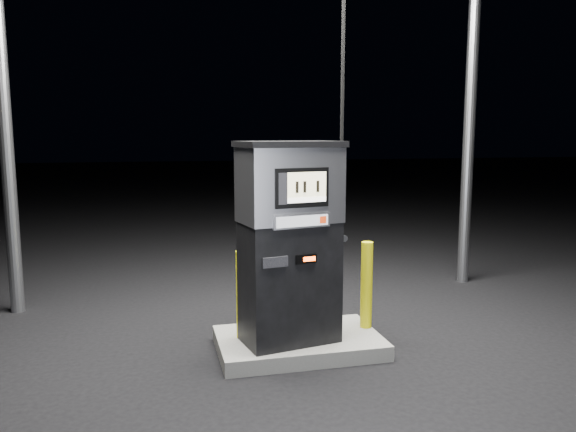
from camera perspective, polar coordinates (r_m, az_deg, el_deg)
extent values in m
plane|color=black|center=(5.74, 1.10, -13.46)|extent=(80.00, 80.00, 0.00)
cube|color=#61615D|center=(5.72, 1.10, -12.76)|extent=(1.60, 1.00, 0.15)
cylinder|color=gray|center=(7.34, -26.83, 8.37)|extent=(0.16, 0.16, 4.50)
cylinder|color=gray|center=(8.38, 17.94, 8.74)|extent=(0.16, 0.16, 4.50)
cube|color=black|center=(5.39, 0.15, -6.71)|extent=(0.96, 0.67, 1.16)
cube|color=#ABABB2|center=(5.23, 0.15, 3.19)|extent=(0.99, 0.69, 0.70)
cube|color=black|center=(5.21, 0.15, 7.32)|extent=(1.03, 0.73, 0.06)
cube|color=black|center=(4.99, 1.43, 2.88)|extent=(0.52, 0.12, 0.35)
cube|color=beige|center=(4.99, 1.94, 3.20)|extent=(0.38, 0.07, 0.22)
cube|color=white|center=(5.00, 1.94, 1.66)|extent=(0.38, 0.07, 0.05)
cube|color=#ABABB2|center=(5.02, 1.42, -0.50)|extent=(0.55, 0.13, 0.13)
cube|color=#B0B4B9|center=(5.01, 1.50, -0.53)|extent=(0.50, 0.10, 0.10)
cube|color=#AA2A0B|center=(5.10, 3.58, -0.38)|extent=(0.06, 0.01, 0.07)
cube|color=black|center=(5.11, 1.86, -4.39)|extent=(0.20, 0.06, 0.08)
cube|color=#F3450C|center=(5.12, 2.20, -4.38)|extent=(0.12, 0.03, 0.04)
cube|color=black|center=(4.99, -1.31, -4.71)|extent=(0.24, 0.07, 0.09)
cube|color=black|center=(5.52, 4.77, -2.18)|extent=(0.12, 0.18, 0.23)
cylinder|color=gray|center=(5.55, 5.28, -2.13)|extent=(0.10, 0.21, 0.07)
cylinder|color=black|center=(5.44, 5.58, 14.11)|extent=(0.04, 0.04, 2.89)
cylinder|color=yellow|center=(5.53, -4.70, -7.96)|extent=(0.15, 0.15, 0.86)
cylinder|color=yellow|center=(5.85, 7.98, -6.95)|extent=(0.15, 0.15, 0.90)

